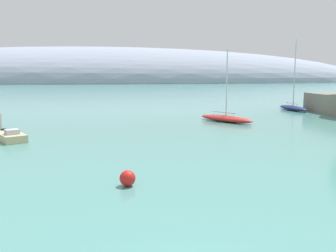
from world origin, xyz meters
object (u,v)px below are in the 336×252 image
Objects in this scene: sailboat_red_near_shore at (226,118)px; mooring_buoy_red at (128,178)px; motorboat_sand_foreground at (10,136)px; sailboat_navy_mid_mooring at (293,107)px.

sailboat_red_near_shore is 25.92m from mooring_buoy_red.
mooring_buoy_red is (9.75, -13.75, 0.05)m from motorboat_sand_foreground.
sailboat_navy_mid_mooring is 43.11m from mooring_buoy_red.
sailboat_navy_mid_mooring is 13.02× the size of mooring_buoy_red.
motorboat_sand_foreground is at bearing -101.96° from sailboat_red_near_shore.
motorboat_sand_foreground is (-35.30, -20.97, -0.12)m from sailboat_navy_mid_mooring.
sailboat_navy_mid_mooring is 41.06m from motorboat_sand_foreground.
sailboat_red_near_shore is 18.06m from sailboat_navy_mid_mooring.
motorboat_sand_foreground reaches higher than mooring_buoy_red.
mooring_buoy_red is at bearing -40.90° from sailboat_navy_mid_mooring.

